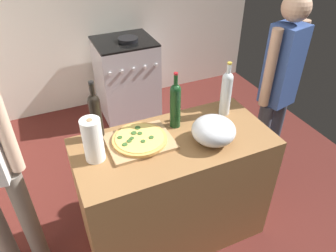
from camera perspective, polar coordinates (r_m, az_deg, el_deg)
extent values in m
cube|color=#511E19|center=(3.15, -5.42, -7.77)|extent=(4.11, 3.39, 0.02)
cube|color=olive|center=(2.33, 1.02, -11.35)|extent=(1.27, 0.61, 0.89)
cube|color=tan|center=(2.01, -5.03, -2.75)|extent=(0.40, 0.32, 0.02)
cylinder|color=tan|center=(2.00, -5.06, -2.33)|extent=(0.34, 0.34, 0.02)
cylinder|color=#EAC660|center=(1.99, -5.08, -2.08)|extent=(0.30, 0.30, 0.00)
cylinder|color=#335926|center=(1.96, -6.89, -2.66)|extent=(0.03, 0.03, 0.01)
cylinder|color=#335926|center=(1.94, -7.67, -3.27)|extent=(0.03, 0.03, 0.01)
cylinder|color=#335926|center=(2.00, -8.53, -2.02)|extent=(0.03, 0.03, 0.01)
cylinder|color=#335926|center=(1.98, -6.45, -2.17)|extent=(0.03, 0.03, 0.01)
cylinder|color=#335926|center=(1.98, -2.97, -2.02)|extent=(0.03, 0.03, 0.01)
cylinder|color=#335926|center=(2.02, -5.01, -1.30)|extent=(0.03, 0.03, 0.01)
cylinder|color=#335926|center=(2.03, -6.09, -1.24)|extent=(0.03, 0.03, 0.01)
cylinder|color=#335926|center=(1.95, -4.44, -2.72)|extent=(0.03, 0.03, 0.01)
cylinder|color=#335926|center=(2.07, -5.42, -0.32)|extent=(0.04, 0.04, 0.01)
cylinder|color=#B2B2B7|center=(2.03, 7.92, -2.60)|extent=(0.12, 0.12, 0.01)
ellipsoid|color=silver|center=(1.99, 8.10, -0.77)|extent=(0.27, 0.27, 0.16)
cylinder|color=white|center=(1.86, -13.21, -2.44)|extent=(0.12, 0.12, 0.27)
cylinder|color=#997551|center=(1.86, -13.22, -2.39)|extent=(0.03, 0.03, 0.27)
cylinder|color=silver|center=(2.24, 10.21, 5.26)|extent=(0.07, 0.07, 0.28)
sphere|color=silver|center=(2.18, 10.60, 8.42)|extent=(0.07, 0.07, 0.07)
cylinder|color=silver|center=(2.15, 10.77, 9.84)|extent=(0.03, 0.03, 0.08)
cylinder|color=gold|center=(2.13, 10.90, 10.89)|extent=(0.03, 0.03, 0.01)
cylinder|color=black|center=(2.02, -12.59, 1.13)|extent=(0.07, 0.07, 0.27)
sphere|color=black|center=(1.95, -13.09, 4.44)|extent=(0.07, 0.07, 0.07)
cylinder|color=black|center=(1.92, -13.36, 6.16)|extent=(0.03, 0.03, 0.09)
cylinder|color=black|center=(1.89, -13.57, 7.51)|extent=(0.03, 0.03, 0.01)
cylinder|color=#143819|center=(2.08, 1.30, 3.18)|extent=(0.07, 0.07, 0.28)
sphere|color=#143819|center=(2.01, 1.36, 6.49)|extent=(0.07, 0.07, 0.07)
cylinder|color=#143819|center=(1.98, 1.38, 8.07)|extent=(0.03, 0.03, 0.08)
cylinder|color=maroon|center=(1.96, 1.40, 9.29)|extent=(0.03, 0.03, 0.01)
cube|color=#B7B7BC|center=(3.78, -7.36, 8.39)|extent=(0.64, 0.57, 0.87)
cube|color=black|center=(3.61, -7.91, 14.68)|extent=(0.64, 0.57, 0.02)
cylinder|color=silver|center=(3.36, -10.28, 9.09)|extent=(0.04, 0.02, 0.04)
cylinder|color=silver|center=(3.39, -8.17, 9.53)|extent=(0.04, 0.02, 0.04)
cylinder|color=silver|center=(3.42, -6.10, 9.96)|extent=(0.04, 0.02, 0.04)
cylinder|color=silver|center=(3.46, -4.06, 10.36)|extent=(0.04, 0.02, 0.04)
cylinder|color=silver|center=(3.50, -2.06, 10.74)|extent=(0.04, 0.02, 0.04)
cylinder|color=black|center=(3.56, -7.12, 14.99)|extent=(0.21, 0.21, 0.04)
cylinder|color=slate|center=(2.36, -23.42, -15.22)|extent=(0.11, 0.11, 0.84)
cylinder|color=beige|center=(1.87, -27.23, 0.03)|extent=(0.08, 0.08, 0.60)
cylinder|color=#383D4C|center=(2.98, 18.07, -2.06)|extent=(0.11, 0.11, 0.82)
cylinder|color=#383D4C|center=(2.86, 15.87, -3.39)|extent=(0.11, 0.11, 0.82)
cube|color=#334C8C|center=(2.56, 19.77, 10.04)|extent=(0.25, 0.24, 0.62)
cylinder|color=tan|center=(2.67, 21.82, 11.03)|extent=(0.08, 0.08, 0.59)
cylinder|color=tan|center=(2.44, 17.68, 9.59)|extent=(0.08, 0.08, 0.59)
sphere|color=tan|center=(2.42, 21.85, 19.02)|extent=(0.20, 0.20, 0.20)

